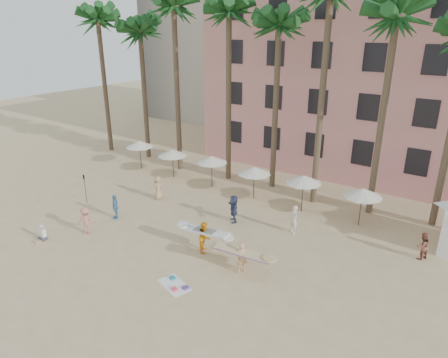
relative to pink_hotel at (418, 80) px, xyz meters
name	(u,v)px	position (x,y,z in m)	size (l,w,h in m)	color
ground	(146,284)	(-7.00, -26.00, -8.00)	(120.00, 120.00, 0.00)	#D1B789
pink_hotel	(418,80)	(0.00, 0.00, 0.00)	(35.00, 14.00, 16.00)	#DA8E84
palm_row	(296,16)	(-6.49, -11.00, 4.97)	(44.40, 5.40, 16.30)	brown
umbrella_row	(232,164)	(-10.00, -13.50, -5.67)	(22.50, 2.70, 2.73)	#332B23
beach_towel	(175,285)	(-5.69, -25.26, -7.97)	(2.02, 1.52, 0.14)	white
carrier_yellow	(242,256)	(-3.51, -22.35, -7.01)	(3.10, 1.36, 1.74)	tan
carrier_white	(205,236)	(-6.46, -21.72, -7.01)	(3.06, 1.12, 1.85)	#FFA01A
beachgoers	(201,212)	(-8.64, -19.18, -7.10)	(19.15, 9.82, 1.89)	silver
paddle	(85,185)	(-17.81, -21.27, -6.59)	(0.18, 0.04, 2.23)	black
seated_man	(42,235)	(-15.47, -26.40, -7.67)	(0.43, 0.74, 0.97)	#3F3F4C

